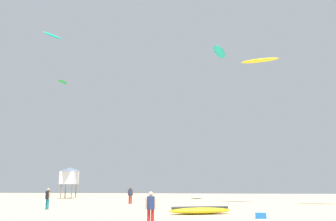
{
  "coord_description": "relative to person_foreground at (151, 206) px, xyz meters",
  "views": [
    {
      "loc": [
        3.26,
        -11.26,
        1.91
      ],
      "look_at": [
        0.0,
        18.08,
        8.36
      ],
      "focal_mm": 36.03,
      "sensor_mm": 36.0,
      "label": 1
    }
  ],
  "objects": [
    {
      "name": "person_left",
      "position": [
        -4.96,
        17.94,
        0.03
      ],
      "size": [
        0.53,
        0.37,
        1.62
      ],
      "rotation": [
        0.0,
        0.0,
        4.59
      ],
      "color": "#B21E23",
      "rests_on": "ground"
    },
    {
      "name": "kite_aloft_0",
      "position": [
        8.59,
        19.12,
        13.96
      ],
      "size": [
        4.12,
        2.01,
        0.63
      ],
      "color": "yellow"
    },
    {
      "name": "lifeguard_tower",
      "position": [
        -16.05,
        29.25,
        2.14
      ],
      "size": [
        2.3,
        2.3,
        4.15
      ],
      "color": "#8C704C",
      "rests_on": "ground"
    },
    {
      "name": "person_foreground",
      "position": [
        0.0,
        0.0,
        0.0
      ],
      "size": [
        0.52,
        0.35,
        1.57
      ],
      "rotation": [
        0.0,
        0.0,
        4.82
      ],
      "color": "#B21E23",
      "rests_on": "ground"
    },
    {
      "name": "kite_grounded_near",
      "position": [
        2.14,
        6.82,
        -0.68
      ],
      "size": [
        4.28,
        2.42,
        0.51
      ],
      "color": "yellow",
      "rests_on": "ground"
    },
    {
      "name": "gear_bag",
      "position": [
        5.6,
        4.39,
        -0.76
      ],
      "size": [
        0.56,
        0.36,
        0.32
      ],
      "primitive_type": "cube",
      "color": "blue",
      "rests_on": "ground"
    },
    {
      "name": "kite_aloft_1",
      "position": [
        -22.52,
        34.16,
        25.38
      ],
      "size": [
        2.79,
        3.71,
        0.86
      ],
      "color": "#19B29E"
    },
    {
      "name": "kite_aloft_4",
      "position": [
        4.66,
        25.21,
        17.58
      ],
      "size": [
        2.3,
        4.64,
        0.58
      ],
      "color": "#19B29E"
    },
    {
      "name": "person_midground",
      "position": [
        -9.59,
        9.65,
        0.02
      ],
      "size": [
        0.47,
        0.36,
        1.6
      ],
      "rotation": [
        0.0,
        0.0,
        1.04
      ],
      "color": "teal",
      "rests_on": "ground"
    },
    {
      "name": "kite_aloft_2",
      "position": [
        -18.37,
        30.17,
        15.87
      ],
      "size": [
        0.99,
        2.24,
        0.34
      ],
      "color": "green"
    }
  ]
}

